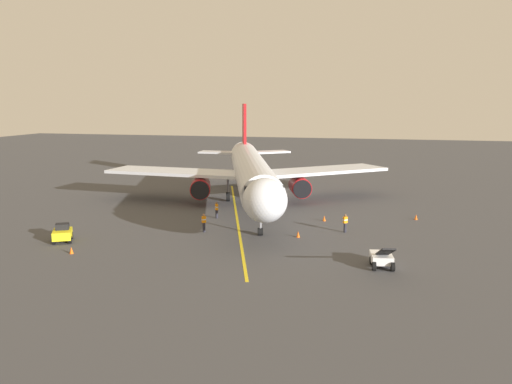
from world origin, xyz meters
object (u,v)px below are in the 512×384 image
(ground_crew_loader, at_px, (217,210))
(safety_cone_wing_starboard, at_px, (71,250))
(belt_loader_portside, at_px, (382,258))
(safety_cone_wing_port, at_px, (416,217))
(ground_crew_wing_walker, at_px, (204,223))
(tug_near_nose, at_px, (62,233))
(ground_crew_marshaller, at_px, (345,223))
(airplane, at_px, (251,171))
(safety_cone_nose_left, at_px, (324,218))
(safety_cone_nose_right, at_px, (298,234))

(ground_crew_loader, xyz_separation_m, safety_cone_wing_starboard, (7.20, 14.86, -0.61))
(belt_loader_portside, xyz_separation_m, safety_cone_wing_port, (-3.21, -16.72, -0.44))
(belt_loader_portside, bearing_deg, ground_crew_wing_walker, -22.80)
(ground_crew_wing_walker, height_order, ground_crew_loader, same)
(ground_crew_wing_walker, relative_size, tug_near_nose, 0.62)
(ground_crew_wing_walker, height_order, belt_loader_portside, belt_loader_portside)
(ground_crew_wing_walker, height_order, safety_cone_wing_starboard, ground_crew_wing_walker)
(safety_cone_wing_port, bearing_deg, tug_near_nose, 28.12)
(safety_cone_wing_port, bearing_deg, ground_crew_marshaller, 46.76)
(airplane, relative_size, safety_cone_nose_left, 71.49)
(ground_crew_wing_walker, height_order, safety_cone_nose_left, ground_crew_wing_walker)
(ground_crew_wing_walker, relative_size, ground_crew_loader, 1.00)
(ground_crew_loader, relative_size, safety_cone_nose_left, 3.11)
(safety_cone_nose_right, height_order, safety_cone_wing_port, same)
(belt_loader_portside, xyz_separation_m, safety_cone_nose_left, (5.79, -13.88, -0.44))
(ground_crew_wing_walker, xyz_separation_m, safety_cone_wing_starboard, (7.86, 9.11, -0.61))
(ground_crew_loader, bearing_deg, ground_crew_marshaller, 168.14)
(ground_crew_loader, xyz_separation_m, tug_near_nose, (10.05, 11.76, -0.18))
(tug_near_nose, xyz_separation_m, belt_loader_portside, (-26.73, 0.72, 0.01))
(safety_cone_nose_right, relative_size, safety_cone_wing_starboard, 1.00)
(safety_cone_nose_left, bearing_deg, ground_crew_marshaller, 119.71)
(airplane, height_order, ground_crew_marshaller, airplane)
(ground_crew_loader, bearing_deg, belt_loader_portside, 143.17)
(safety_cone_nose_left, bearing_deg, ground_crew_wing_walker, 34.95)
(airplane, distance_m, safety_cone_nose_left, 11.56)
(safety_cone_nose_right, xyz_separation_m, safety_cone_wing_starboard, (16.59, 9.30, 0.00))
(safety_cone_nose_right, relative_size, safety_cone_wing_port, 1.00)
(ground_crew_loader, distance_m, safety_cone_nose_left, 11.00)
(ground_crew_wing_walker, xyz_separation_m, belt_loader_portside, (-16.02, 6.73, -0.17))
(ground_crew_marshaller, height_order, ground_crew_wing_walker, same)
(ground_crew_wing_walker, bearing_deg, tug_near_nose, 29.29)
(tug_near_nose, relative_size, safety_cone_wing_starboard, 4.98)
(airplane, bearing_deg, safety_cone_nose_left, 146.80)
(ground_crew_wing_walker, xyz_separation_m, safety_cone_nose_right, (-8.73, -0.20, -0.61))
(ground_crew_wing_walker, bearing_deg, safety_cone_nose_right, -178.72)
(ground_crew_marshaller, bearing_deg, safety_cone_nose_left, -60.29)
(ground_crew_loader, relative_size, safety_cone_nose_right, 3.11)
(airplane, relative_size, safety_cone_wing_port, 71.49)
(tug_near_nose, bearing_deg, ground_crew_marshaller, -158.96)
(ground_crew_wing_walker, distance_m, safety_cone_nose_left, 12.50)
(ground_crew_loader, relative_size, belt_loader_portside, 0.36)
(ground_crew_loader, height_order, safety_cone_wing_port, ground_crew_loader)
(ground_crew_wing_walker, xyz_separation_m, safety_cone_nose_left, (-10.23, -7.15, -0.61))
(airplane, bearing_deg, safety_cone_wing_starboard, 68.14)
(ground_crew_marshaller, xyz_separation_m, safety_cone_wing_starboard, (20.48, 12.08, -0.61))
(belt_loader_portside, height_order, safety_cone_nose_left, belt_loader_portside)
(airplane, distance_m, tug_near_nose, 22.73)
(safety_cone_nose_right, bearing_deg, safety_cone_wing_port, -136.97)
(tug_near_nose, bearing_deg, safety_cone_nose_right, -162.30)
(ground_crew_loader, bearing_deg, tug_near_nose, 49.49)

